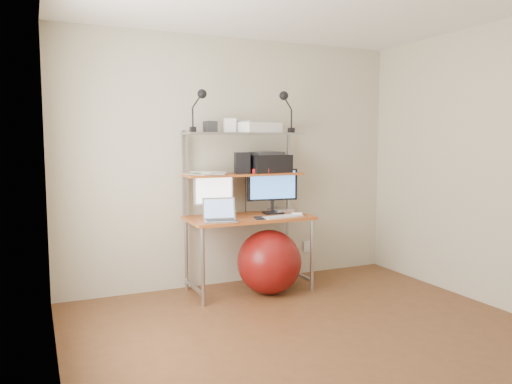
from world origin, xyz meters
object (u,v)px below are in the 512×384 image
monitor_black (272,187)px  laptop (220,216)px  exercise_ball (269,262)px  printer (267,163)px  monitor_silver (213,193)px

monitor_black → laptop: 0.73m
monitor_black → exercise_ball: size_ratio=0.85×
monitor_black → printer: bearing=113.4°
monitor_silver → laptop: 0.35m
monitor_black → monitor_silver: bearing=-178.9°
monitor_silver → monitor_black: (0.61, -0.06, 0.04)m
printer → exercise_ball: (-0.13, -0.33, -0.94)m
monitor_silver → printer: printer is taller
monitor_black → laptop: bearing=-153.4°
monitor_silver → laptop: monitor_silver is taller
monitor_silver → printer: bearing=16.1°
monitor_black → printer: printer is taller
exercise_ball → laptop: bearing=178.2°
exercise_ball → monitor_black: bearing=58.4°
monitor_silver → exercise_ball: size_ratio=0.69×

